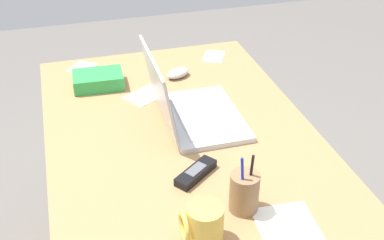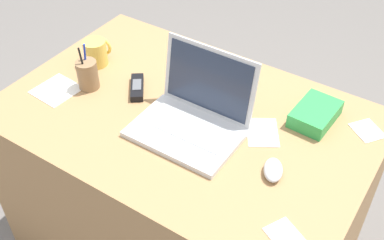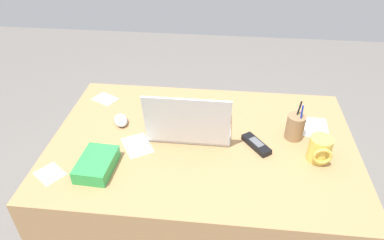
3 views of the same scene
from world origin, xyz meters
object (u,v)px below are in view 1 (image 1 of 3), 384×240
object	(u,v)px
coffee_mug_white	(203,224)
snack_bag	(98,80)
computer_mouse	(178,73)
pen_holder	(244,192)
laptop	(189,108)
cordless_phone	(196,173)

from	to	relation	value
coffee_mug_white	snack_bag	xyz separation A→B (m)	(0.83, 0.14, -0.02)
snack_bag	computer_mouse	bearing A→B (deg)	-91.68
computer_mouse	snack_bag	distance (m)	0.29
computer_mouse	coffee_mug_white	bearing A→B (deg)	145.04
coffee_mug_white	pen_holder	world-z (taller)	pen_holder
computer_mouse	pen_holder	world-z (taller)	pen_holder
pen_holder	snack_bag	world-z (taller)	pen_holder
computer_mouse	pen_holder	bearing A→B (deg)	153.82
coffee_mug_white	pen_holder	bearing A→B (deg)	-59.54
laptop	pen_holder	world-z (taller)	laptop
computer_mouse	snack_bag	xyz separation A→B (m)	(0.01, 0.29, 0.01)
cordless_phone	pen_holder	bearing A→B (deg)	-153.13
coffee_mug_white	snack_bag	bearing A→B (deg)	9.95
cordless_phone	computer_mouse	bearing A→B (deg)	-9.71
laptop	snack_bag	xyz separation A→B (m)	(0.32, 0.25, -0.02)
laptop	coffee_mug_white	xyz separation A→B (m)	(-0.51, 0.11, 0.00)
computer_mouse	cordless_phone	xyz separation A→B (m)	(-0.58, 0.10, -0.00)
coffee_mug_white	cordless_phone	size ratio (longest dim) A/B	0.72
pen_holder	laptop	bearing A→B (deg)	2.95
pen_holder	cordless_phone	bearing A→B (deg)	26.87
computer_mouse	pen_holder	distance (m)	0.74
laptop	snack_bag	world-z (taller)	laptop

